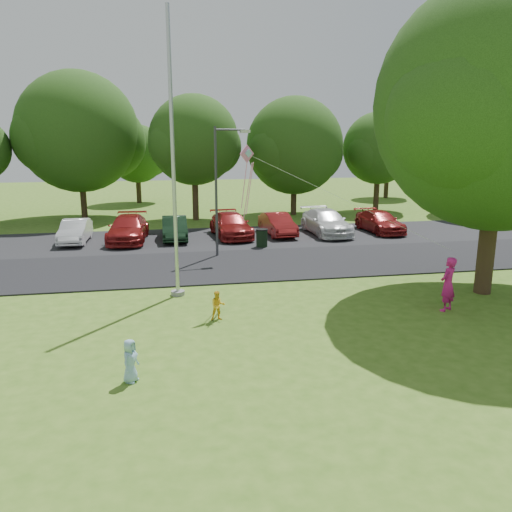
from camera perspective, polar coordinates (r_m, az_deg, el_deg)
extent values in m
plane|color=#426B1C|center=(14.68, 5.79, -9.49)|extent=(120.00, 120.00, 0.00)
cube|color=black|center=(23.01, -0.52, -0.95)|extent=(60.00, 6.00, 0.06)
cube|color=black|center=(29.28, -2.77, 2.09)|extent=(42.00, 7.00, 0.06)
cylinder|color=#B7BABF|center=(17.99, -9.47, 10.95)|extent=(0.14, 0.14, 10.00)
cylinder|color=gray|center=(18.81, -8.91, -4.19)|extent=(0.50, 0.50, 0.16)
cylinder|color=#3F3F44|center=(24.24, -4.57, 7.16)|extent=(0.13, 0.13, 6.25)
cylinder|color=#3F3F44|center=(24.28, -2.97, 14.22)|extent=(1.46, 0.25, 0.09)
cube|color=silver|center=(24.47, -1.26, 14.05)|extent=(0.49, 0.28, 0.15)
cylinder|color=black|center=(26.59, 0.67, 1.96)|extent=(0.60, 0.60, 0.96)
cylinder|color=black|center=(26.50, 0.68, 3.04)|extent=(0.64, 0.64, 0.05)
cylinder|color=#332316|center=(20.32, 24.90, 1.25)|extent=(0.62, 0.62, 3.75)
sphere|color=#1C3D10|center=(20.01, 26.30, 15.28)|extent=(8.82, 8.82, 8.82)
sphere|color=#1C3D10|center=(18.08, 23.66, 14.49)|extent=(5.29, 5.29, 5.29)
sphere|color=#1C3D10|center=(17.87, 21.99, 14.51)|extent=(4.59, 4.59, 4.59)
cylinder|color=#332316|center=(38.83, -19.14, 6.45)|extent=(0.44, 0.44, 3.19)
sphere|color=#1C3D10|center=(38.63, -19.66, 13.19)|extent=(8.50, 8.50, 8.50)
sphere|color=#1C3D10|center=(39.24, -16.57, 12.46)|extent=(5.53, 5.53, 5.53)
sphere|color=#1C3D10|center=(37.87, -22.45, 12.34)|extent=(5.10, 5.10, 5.10)
cylinder|color=#332316|center=(36.16, -6.95, 6.82)|extent=(0.44, 0.44, 3.43)
sphere|color=#1C3D10|center=(35.95, -7.12, 13.02)|extent=(6.27, 6.27, 6.27)
sphere|color=#1C3D10|center=(36.70, -4.92, 12.34)|extent=(4.07, 4.07, 4.07)
sphere|color=#1C3D10|center=(35.11, -9.11, 12.44)|extent=(3.76, 3.76, 3.76)
cylinder|color=#332316|center=(38.69, 4.33, 6.71)|extent=(0.44, 0.44, 2.66)
sphere|color=#1C3D10|center=(38.45, 4.43, 12.45)|extent=(7.27, 7.27, 7.27)
sphere|color=#1C3D10|center=(39.61, 6.47, 11.64)|extent=(4.72, 4.72, 4.72)
sphere|color=#1C3D10|center=(37.22, 2.58, 11.90)|extent=(4.36, 4.36, 4.36)
cylinder|color=#332316|center=(41.73, 13.60, 7.10)|extent=(0.44, 0.44, 3.02)
sphere|color=#1C3D10|center=(41.53, 13.86, 11.89)|extent=(5.67, 5.67, 5.67)
sphere|color=#1C3D10|center=(42.59, 15.10, 11.27)|extent=(3.68, 3.68, 3.68)
sphere|color=#1C3D10|center=(40.43, 12.76, 11.52)|extent=(3.40, 3.40, 3.40)
cylinder|color=#332316|center=(43.87, 25.67, 6.72)|extent=(0.44, 0.44, 3.42)
sphere|color=#1C3D10|center=(43.70, 26.31, 12.95)|extent=(8.77, 8.77, 8.77)
sphere|color=#1C3D10|center=(41.78, 25.18, 12.51)|extent=(5.26, 5.26, 5.26)
cylinder|color=#332316|center=(47.21, -13.27, 7.52)|extent=(0.44, 0.44, 2.60)
sphere|color=#1C3D10|center=(47.03, -13.47, 11.31)|extent=(5.20, 5.20, 5.20)
sphere|color=#1C3D10|center=(47.53, -11.98, 10.92)|extent=(3.38, 3.38, 3.38)
sphere|color=#1C3D10|center=(46.45, -14.79, 10.89)|extent=(3.12, 3.12, 3.12)
cylinder|color=#332316|center=(51.57, 14.67, 7.89)|extent=(0.44, 0.44, 2.60)
sphere|color=#1C3D10|center=(51.40, 14.87, 11.35)|extent=(5.20, 5.20, 5.20)
sphere|color=#1C3D10|center=(52.39, 15.78, 10.90)|extent=(3.38, 3.38, 3.38)
sphere|color=#1C3D10|center=(50.38, 14.09, 11.07)|extent=(3.12, 3.12, 3.12)
imported|color=silver|center=(29.40, -19.97, 2.68)|extent=(1.43, 3.89, 1.27)
imported|color=maroon|center=(28.88, -14.41, 3.05)|extent=(2.32, 5.06, 1.44)
imported|color=black|center=(28.91, -9.28, 3.16)|extent=(1.39, 3.95, 1.30)
imported|color=maroon|center=(29.36, -2.90, 3.56)|extent=(2.32, 4.92, 1.39)
imported|color=maroon|center=(29.88, 2.48, 3.66)|extent=(1.68, 4.08, 1.31)
imported|color=silver|center=(30.44, 8.02, 3.86)|extent=(2.20, 5.10, 1.46)
imported|color=maroon|center=(31.83, 13.96, 3.83)|extent=(2.05, 4.51, 1.28)
imported|color=#CD1B78|center=(17.88, 21.08, -3.02)|extent=(0.81, 0.73, 1.85)
imported|color=yellow|center=(16.00, -4.38, -5.68)|extent=(0.49, 0.39, 0.96)
imported|color=#8DBBD9|center=(12.41, -14.18, -11.53)|extent=(0.54, 0.62, 1.07)
cube|color=pink|center=(17.24, -1.05, 11.61)|extent=(0.54, 0.35, 0.60)
cube|color=#8CC6E5|center=(17.22, -0.86, 11.67)|extent=(0.26, 0.18, 0.29)
cylinder|color=white|center=(17.02, 10.41, 6.19)|extent=(6.39, 2.46, 3.08)
cylinder|color=pink|center=(17.28, -1.36, 8.08)|extent=(0.20, 0.26, 1.61)
cylinder|color=pink|center=(17.38, -0.73, 7.69)|extent=(0.22, 0.42, 1.84)
cylinder|color=pink|center=(17.25, -0.98, 7.22)|extent=(0.25, 0.62, 2.05)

